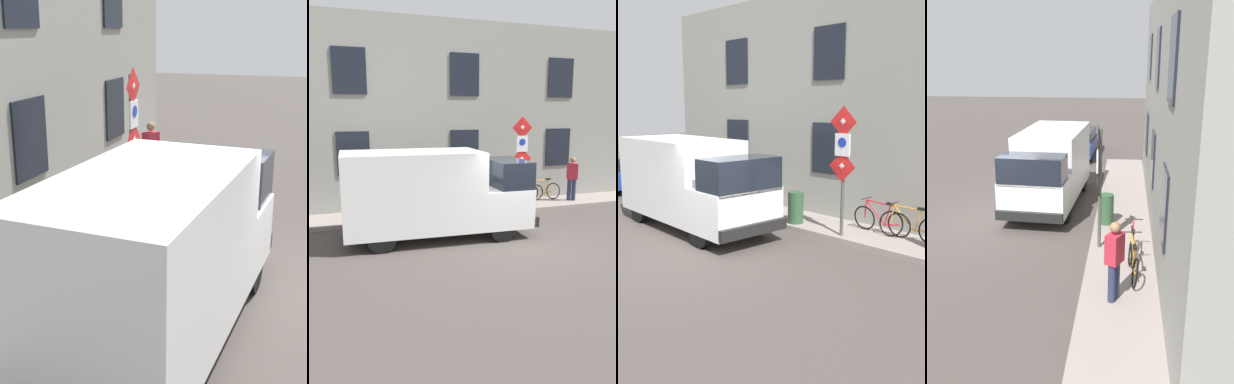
% 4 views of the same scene
% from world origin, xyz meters
% --- Properties ---
extents(ground_plane, '(80.00, 80.00, 0.00)m').
position_xyz_m(ground_plane, '(0.00, 0.00, 0.00)').
color(ground_plane, '#47403B').
extents(sidewalk_slab, '(1.67, 16.70, 0.14)m').
position_xyz_m(sidewalk_slab, '(3.95, 0.00, 0.07)').
color(sidewalk_slab, gray).
rests_on(sidewalk_slab, ground_plane).
extents(building_facade, '(0.75, 14.70, 6.82)m').
position_xyz_m(building_facade, '(5.13, 0.00, 3.41)').
color(building_facade, gray).
rests_on(building_facade, ground_plane).
extents(sign_post_stacked, '(0.15, 0.56, 3.16)m').
position_xyz_m(sign_post_stacked, '(3.32, -1.63, 2.19)').
color(sign_post_stacked, '#474C47').
rests_on(sign_post_stacked, sidewalk_slab).
extents(delivery_van, '(2.31, 5.44, 2.50)m').
position_xyz_m(delivery_van, '(1.43, 2.15, 1.33)').
color(delivery_van, white).
rests_on(delivery_van, ground_plane).
extents(bicycle_orange, '(0.46, 1.71, 0.89)m').
position_xyz_m(bicycle_orange, '(4.24, -3.08, 0.51)').
color(bicycle_orange, black).
rests_on(bicycle_orange, sidewalk_slab).
extents(bicycle_red, '(0.46, 1.71, 0.89)m').
position_xyz_m(bicycle_red, '(4.24, -2.25, 0.51)').
color(bicycle_red, black).
rests_on(bicycle_red, sidewalk_slab).
extents(litter_bin, '(0.44, 0.44, 0.90)m').
position_xyz_m(litter_bin, '(3.47, 0.06, 0.59)').
color(litter_bin, '#2D5133').
rests_on(litter_bin, sidewalk_slab).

